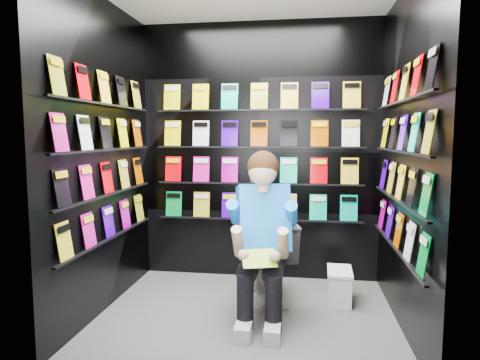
# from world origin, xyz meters

# --- Properties ---
(floor) EXTENTS (2.40, 2.40, 0.00)m
(floor) POSITION_xyz_m (0.00, 0.00, 0.00)
(floor) COLOR #595957
(floor) RESTS_ON ground
(wall_back) EXTENTS (2.40, 0.04, 2.60)m
(wall_back) POSITION_xyz_m (0.00, 1.00, 1.30)
(wall_back) COLOR black
(wall_back) RESTS_ON floor
(wall_front) EXTENTS (2.40, 0.04, 2.60)m
(wall_front) POSITION_xyz_m (0.00, -1.00, 1.30)
(wall_front) COLOR black
(wall_front) RESTS_ON floor
(wall_left) EXTENTS (0.04, 2.00, 2.60)m
(wall_left) POSITION_xyz_m (-1.20, 0.00, 1.30)
(wall_left) COLOR black
(wall_left) RESTS_ON floor
(wall_right) EXTENTS (0.04, 2.00, 2.60)m
(wall_right) POSITION_xyz_m (1.20, 0.00, 1.30)
(wall_right) COLOR black
(wall_right) RESTS_ON floor
(comics_back) EXTENTS (2.10, 0.06, 1.37)m
(comics_back) POSITION_xyz_m (0.00, 0.97, 1.31)
(comics_back) COLOR #DB000B
(comics_back) RESTS_ON wall_back
(comics_left) EXTENTS (0.06, 1.70, 1.37)m
(comics_left) POSITION_xyz_m (-1.17, 0.00, 1.31)
(comics_left) COLOR #DB000B
(comics_left) RESTS_ON wall_left
(comics_right) EXTENTS (0.06, 1.70, 1.37)m
(comics_right) POSITION_xyz_m (1.17, 0.00, 1.31)
(comics_right) COLOR #DB000B
(comics_right) RESTS_ON wall_right
(toilet) EXTENTS (0.61, 0.84, 0.73)m
(toilet) POSITION_xyz_m (0.13, 0.41, 0.37)
(toilet) COLOR white
(toilet) RESTS_ON floor
(longbox) EXTENTS (0.21, 0.36, 0.27)m
(longbox) POSITION_xyz_m (0.78, 0.40, 0.13)
(longbox) COLOR white
(longbox) RESTS_ON floor
(longbox_lid) EXTENTS (0.23, 0.38, 0.03)m
(longbox_lid) POSITION_xyz_m (0.78, 0.40, 0.28)
(longbox_lid) COLOR white
(longbox_lid) RESTS_ON longbox
(reader) EXTENTS (0.75, 0.93, 1.48)m
(reader) POSITION_xyz_m (0.13, 0.03, 0.79)
(reader) COLOR #0873F1
(reader) RESTS_ON toilet
(held_comic) EXTENTS (0.28, 0.21, 0.11)m
(held_comic) POSITION_xyz_m (0.13, -0.32, 0.58)
(held_comic) COLOR #1B971E
(held_comic) RESTS_ON reader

